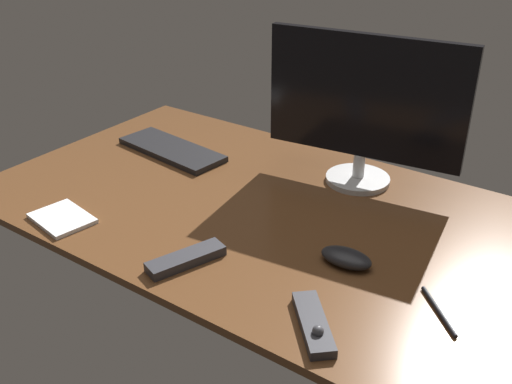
{
  "coord_description": "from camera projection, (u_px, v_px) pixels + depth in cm",
  "views": [
    {
      "loc": [
        75.23,
        -106.77,
        74.92
      ],
      "look_at": [
        3.02,
        -3.76,
        8.0
      ],
      "focal_mm": 41.01,
      "sensor_mm": 36.0,
      "label": 1
    }
  ],
  "objects": [
    {
      "name": "pen",
      "position": [
        439.0,
        311.0,
        1.12
      ],
      "size": [
        10.75,
        11.08,
        0.89
      ],
      "primitive_type": "cylinder",
      "rotation": [
        0.0,
        1.57,
        -0.8
      ],
      "color": "black",
      "rests_on": "desk"
    },
    {
      "name": "tv_remote",
      "position": [
        186.0,
        259.0,
        1.26
      ],
      "size": [
        10.59,
        18.26,
        2.17
      ],
      "primitive_type": "cube",
      "rotation": [
        0.0,
        0.0,
        1.23
      ],
      "color": "#2D2D33",
      "rests_on": "desk"
    },
    {
      "name": "notepad",
      "position": [
        62.0,
        218.0,
        1.42
      ],
      "size": [
        16.6,
        13.56,
        1.03
      ],
      "primitive_type": "cube",
      "rotation": [
        0.0,
        0.0,
        -0.18
      ],
      "color": "white",
      "rests_on": "desk"
    },
    {
      "name": "keyboard",
      "position": [
        172.0,
        150.0,
        1.78
      ],
      "size": [
        36.65,
        17.07,
        1.74
      ],
      "primitive_type": "cube",
      "rotation": [
        0.0,
        0.0,
        -0.12
      ],
      "color": "black",
      "rests_on": "desk"
    },
    {
      "name": "computer_mouse",
      "position": [
        346.0,
        258.0,
        1.25
      ],
      "size": [
        11.78,
        7.0,
        3.43
      ],
      "primitive_type": "ellipsoid",
      "rotation": [
        0.0,
        0.0,
        0.06
      ],
      "color": "black",
      "rests_on": "desk"
    },
    {
      "name": "desk",
      "position": [
        255.0,
        207.0,
        1.5
      ],
      "size": [
        140.0,
        84.0,
        2.0
      ],
      "primitive_type": "cube",
      "color": "brown",
      "rests_on": "ground"
    },
    {
      "name": "monitor",
      "position": [
        364.0,
        107.0,
        1.51
      ],
      "size": [
        52.55,
        17.48,
        40.34
      ],
      "rotation": [
        0.0,
        0.0,
        0.12
      ],
      "color": "silver",
      "rests_on": "desk"
    },
    {
      "name": "media_remote",
      "position": [
        314.0,
        324.0,
        1.07
      ],
      "size": [
        15.06,
        15.76,
        3.41
      ],
      "rotation": [
        0.0,
        0.0,
        -0.83
      ],
      "color": "#2D2D33",
      "rests_on": "desk"
    }
  ]
}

